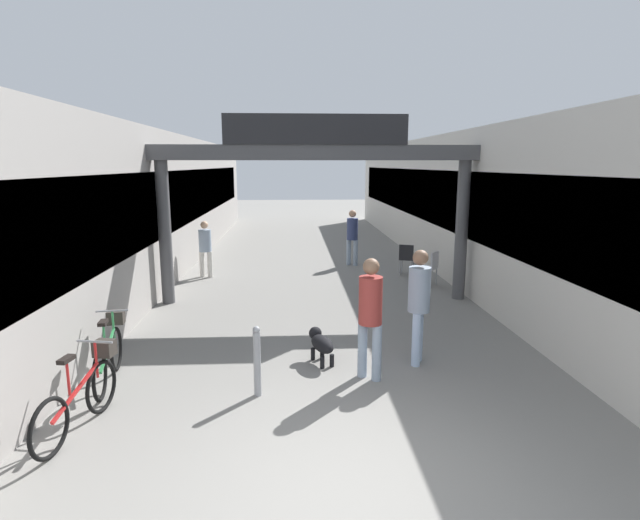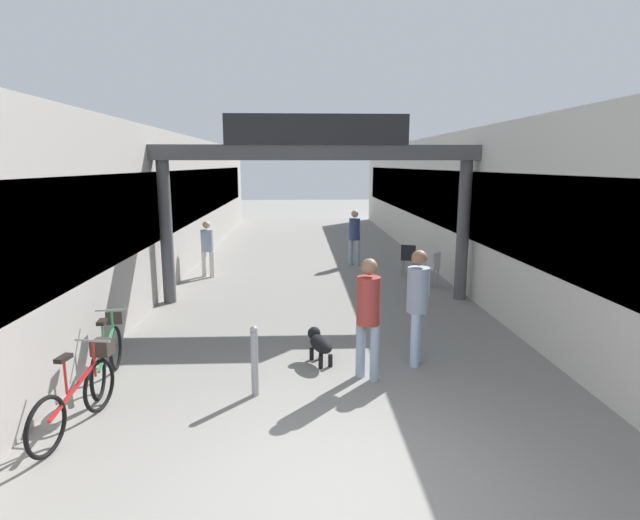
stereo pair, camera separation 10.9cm
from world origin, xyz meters
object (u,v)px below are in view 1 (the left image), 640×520
(pedestrian_carrying_crate, at_px, (205,246))
(pedestrian_elderly_walking, at_px, (352,234))
(dog_on_leash, at_px, (321,343))
(bollard_post_metal, at_px, (257,361))
(pedestrian_companion, at_px, (419,299))
(cafe_chair_black_farther, at_px, (407,257))
(cafe_chair_aluminium_nearer, at_px, (431,265))
(bicycle_red_nearest, at_px, (82,393))
(pedestrian_with_dog, at_px, (370,310))
(bicycle_green_second, at_px, (110,352))

(pedestrian_carrying_crate, bearing_deg, pedestrian_elderly_walking, 18.78)
(dog_on_leash, distance_m, bollard_post_metal, 1.46)
(pedestrian_companion, bearing_deg, cafe_chair_black_farther, 78.68)
(pedestrian_elderly_walking, bearing_deg, cafe_chair_aluminium_nearer, -58.58)
(bicycle_red_nearest, bearing_deg, pedestrian_elderly_walking, 65.54)
(pedestrian_elderly_walking, distance_m, dog_on_leash, 7.85)
(pedestrian_with_dog, bearing_deg, bicycle_green_second, 178.13)
(pedestrian_companion, distance_m, bollard_post_metal, 2.69)
(pedestrian_elderly_walking, bearing_deg, pedestrian_carrying_crate, -161.22)
(pedestrian_companion, height_order, pedestrian_elderly_walking, pedestrian_companion)
(pedestrian_with_dog, bearing_deg, cafe_chair_black_farther, 72.86)
(cafe_chair_black_farther, bearing_deg, bollard_post_metal, -116.96)
(pedestrian_elderly_walking, distance_m, cafe_chair_aluminium_nearer, 3.30)
(pedestrian_elderly_walking, bearing_deg, cafe_chair_black_farther, -48.73)
(bicycle_green_second, relative_size, bollard_post_metal, 1.71)
(pedestrian_elderly_walking, height_order, cafe_chair_aluminium_nearer, pedestrian_elderly_walking)
(pedestrian_with_dog, height_order, bicycle_green_second, pedestrian_with_dog)
(bollard_post_metal, relative_size, cafe_chair_aluminium_nearer, 1.11)
(pedestrian_companion, height_order, cafe_chair_aluminium_nearer, pedestrian_companion)
(pedestrian_carrying_crate, distance_m, dog_on_leash, 6.89)
(bicycle_red_nearest, bearing_deg, bollard_post_metal, 20.09)
(dog_on_leash, relative_size, bicycle_green_second, 0.44)
(bicycle_red_nearest, relative_size, cafe_chair_aluminium_nearer, 1.88)
(pedestrian_companion, relative_size, dog_on_leash, 2.48)
(dog_on_leash, bearing_deg, cafe_chair_aluminium_nearer, 57.54)
(pedestrian_with_dog, relative_size, bicycle_green_second, 1.07)
(dog_on_leash, xyz_separation_m, bicycle_red_nearest, (-2.93, -1.85, 0.12))
(pedestrian_companion, bearing_deg, pedestrian_elderly_walking, 90.78)
(bicycle_red_nearest, relative_size, cafe_chair_black_farther, 1.88)
(pedestrian_elderly_walking, bearing_deg, pedestrian_with_dog, -95.04)
(cafe_chair_aluminium_nearer, bearing_deg, pedestrian_elderly_walking, 121.42)
(pedestrian_elderly_walking, relative_size, bicycle_red_nearest, 1.03)
(pedestrian_elderly_walking, height_order, bicycle_green_second, pedestrian_elderly_walking)
(pedestrian_with_dog, relative_size, dog_on_leash, 2.45)
(pedestrian_carrying_crate, distance_m, pedestrian_elderly_walking, 4.50)
(pedestrian_carrying_crate, xyz_separation_m, cafe_chair_aluminium_nearer, (5.96, -1.35, -0.35))
(pedestrian_elderly_walking, bearing_deg, bollard_post_metal, -104.83)
(pedestrian_elderly_walking, xyz_separation_m, bollard_post_metal, (-2.33, -8.81, -0.49))
(bicycle_red_nearest, xyz_separation_m, bollard_post_metal, (2.01, 0.73, 0.06))
(pedestrian_elderly_walking, xyz_separation_m, bicycle_red_nearest, (-4.34, -9.55, -0.55))
(pedestrian_companion, distance_m, bicycle_green_second, 4.66)
(pedestrian_with_dog, xyz_separation_m, pedestrian_companion, (0.84, 0.53, 0.01))
(pedestrian_with_dog, xyz_separation_m, bicycle_red_nearest, (-3.61, -1.20, -0.60))
(bicycle_green_second, bearing_deg, dog_on_leash, 9.76)
(pedestrian_with_dog, height_order, cafe_chair_aluminium_nearer, pedestrian_with_dog)
(dog_on_leash, xyz_separation_m, bicycle_green_second, (-3.08, -0.53, 0.12))
(bicycle_red_nearest, bearing_deg, dog_on_leash, 32.28)
(pedestrian_companion, height_order, bicycle_red_nearest, pedestrian_companion)
(dog_on_leash, relative_size, bollard_post_metal, 0.74)
(dog_on_leash, xyz_separation_m, cafe_chair_aluminium_nearer, (3.12, 4.90, 0.22))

